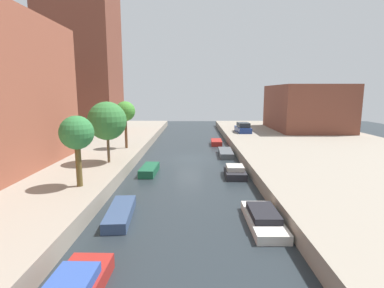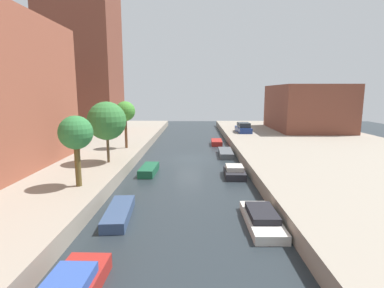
{
  "view_description": "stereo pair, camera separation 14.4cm",
  "coord_description": "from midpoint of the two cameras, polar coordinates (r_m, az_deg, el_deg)",
  "views": [
    {
      "loc": [
        0.45,
        -30.21,
        6.72
      ],
      "look_at": [
        0.26,
        2.86,
        1.08
      ],
      "focal_mm": 28.13,
      "sensor_mm": 36.0,
      "label": 1
    },
    {
      "loc": [
        0.6,
        -30.21,
        6.72
      ],
      "look_at": [
        0.26,
        2.86,
        1.08
      ],
      "focal_mm": 28.13,
      "sensor_mm": 36.0,
      "label": 2
    }
  ],
  "objects": [
    {
      "name": "street_tree_0",
      "position": [
        19.45,
        -20.98,
        1.83
      ],
      "size": [
        2.06,
        2.06,
        4.38
      ],
      "color": "brown",
      "rests_on": "quay_left"
    },
    {
      "name": "quay_left",
      "position": [
        34.53,
        -26.15,
        -1.7
      ],
      "size": [
        20.0,
        64.0,
        1.0
      ],
      "primitive_type": "cube",
      "color": "gray",
      "rests_on": "ground_plane"
    },
    {
      "name": "apartment_tower_far",
      "position": [
        48.55,
        -20.09,
        15.61
      ],
      "size": [
        10.0,
        8.64,
        22.44
      ],
      "primitive_type": "cube",
      "color": "brown",
      "rests_on": "quay_left"
    },
    {
      "name": "street_tree_1",
      "position": [
        25.53,
        -15.71,
        4.23
      ],
      "size": [
        3.14,
        3.14,
        5.03
      ],
      "color": "brown",
      "rests_on": "quay_left"
    },
    {
      "name": "moored_boat_right_3",
      "position": [
        39.54,
        4.8,
        0.31
      ],
      "size": [
        1.45,
        3.42,
        0.61
      ],
      "color": "maroon",
      "rests_on": "ground_plane"
    },
    {
      "name": "moored_boat_right_0",
      "position": [
        16.36,
        13.38,
        -13.6
      ],
      "size": [
        1.63,
        4.48,
        0.78
      ],
      "color": "beige",
      "rests_on": "ground_plane"
    },
    {
      "name": "ground_plane",
      "position": [
        30.95,
        -0.4,
        -2.86
      ],
      "size": [
        84.0,
        84.0,
        0.0
      ],
      "primitive_type": "plane",
      "color": "#232B30"
    },
    {
      "name": "low_block_right",
      "position": [
        50.62,
        20.92,
        6.48
      ],
      "size": [
        10.0,
        13.91,
        6.91
      ],
      "primitive_type": "cube",
      "color": "brown",
      "rests_on": "quay_right"
    },
    {
      "name": "moored_boat_left_1",
      "position": [
        17.18,
        -13.45,
        -12.59
      ],
      "size": [
        1.51,
        4.19,
        0.57
      ],
      "color": "#33476B",
      "rests_on": "ground_plane"
    },
    {
      "name": "parked_car",
      "position": [
        44.82,
        9.81,
        2.97
      ],
      "size": [
        1.97,
        4.43,
        1.44
      ],
      "color": "navy",
      "rests_on": "quay_right"
    },
    {
      "name": "moored_boat_right_1",
      "position": [
        24.73,
        8.22,
        -5.28
      ],
      "size": [
        1.66,
        3.08,
        0.9
      ],
      "color": "#232328",
      "rests_on": "ground_plane"
    },
    {
      "name": "moored_boat_right_2",
      "position": [
        32.68,
        6.51,
        -1.72
      ],
      "size": [
        1.5,
        4.43,
        0.59
      ],
      "color": "#4C5156",
      "rests_on": "ground_plane"
    },
    {
      "name": "street_tree_2",
      "position": [
        31.91,
        -12.42,
        5.99
      ],
      "size": [
        2.04,
        2.04,
        4.87
      ],
      "color": "brown",
      "rests_on": "quay_left"
    },
    {
      "name": "moored_boat_left_2",
      "position": [
        25.64,
        -8.01,
        -4.87
      ],
      "size": [
        1.35,
        3.49,
        0.64
      ],
      "color": "#195638",
      "rests_on": "ground_plane"
    },
    {
      "name": "quay_right",
      "position": [
        34.07,
        25.73,
        -1.81
      ],
      "size": [
        20.0,
        64.0,
        1.0
      ],
      "primitive_type": "cube",
      "color": "gray",
      "rests_on": "ground_plane"
    }
  ]
}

